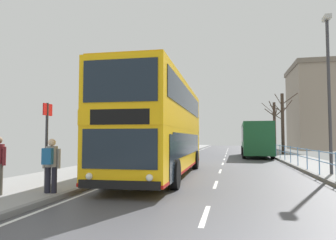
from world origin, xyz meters
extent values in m
cube|color=silver|center=(0.00, 2.60, 0.00)|extent=(0.12, 2.00, 0.00)
cube|color=silver|center=(0.00, 7.40, 0.00)|extent=(0.12, 2.00, 0.00)
cube|color=silver|center=(0.00, 12.20, 0.00)|extent=(0.12, 2.00, 0.00)
cube|color=silver|center=(0.00, 17.00, 0.00)|extent=(0.12, 2.00, 0.00)
cube|color=silver|center=(0.00, 21.80, 0.00)|extent=(0.12, 2.00, 0.00)
cube|color=silver|center=(0.00, 26.60, 0.00)|extent=(0.12, 2.00, 0.00)
cube|color=silver|center=(0.00, 31.40, 0.00)|extent=(0.12, 2.00, 0.00)
cube|color=silver|center=(0.00, 36.20, 0.00)|extent=(0.12, 2.00, 0.00)
cube|color=silver|center=(0.00, 41.00, 0.00)|extent=(0.12, 2.00, 0.00)
cube|color=silver|center=(0.00, 45.80, 0.00)|extent=(0.12, 2.00, 0.00)
cube|color=silver|center=(0.00, 50.60, 0.00)|extent=(0.12, 2.00, 0.00)
cube|color=#F4B20F|center=(-2.59, 9.42, 1.24)|extent=(2.72, 11.40, 1.78)
cube|color=#F4B20F|center=(-2.59, 9.42, 2.36)|extent=(2.73, 11.46, 0.46)
cube|color=#F4B20F|center=(-2.59, 9.42, 3.40)|extent=(2.72, 11.40, 1.62)
cube|color=#D0970D|center=(-2.59, 9.42, 4.25)|extent=(2.63, 11.06, 0.08)
cube|color=#19232D|center=(-2.50, 3.72, 1.45)|extent=(2.23, 0.07, 1.14)
cube|color=black|center=(-2.50, 3.72, 2.36)|extent=(1.77, 0.06, 0.44)
cube|color=#19232D|center=(-2.50, 3.72, 3.40)|extent=(2.23, 0.07, 1.23)
cube|color=black|center=(-2.50, 3.72, 0.45)|extent=(2.40, 0.12, 0.24)
cube|color=#B2140F|center=(-2.59, 9.42, 0.41)|extent=(2.74, 11.46, 0.10)
cube|color=#19232D|center=(-1.32, 9.72, 1.49)|extent=(0.17, 8.86, 0.92)
cube|color=#19232D|center=(-1.31, 9.44, 3.48)|extent=(0.19, 10.22, 0.97)
cube|color=#19232D|center=(-3.87, 9.68, 1.49)|extent=(0.17, 8.86, 0.92)
cube|color=#19232D|center=(-3.87, 9.40, 3.48)|extent=(0.19, 10.22, 0.97)
sphere|color=white|center=(-1.61, 3.72, 0.67)|extent=(0.20, 0.20, 0.20)
sphere|color=white|center=(-3.38, 3.69, 0.67)|extent=(0.20, 0.20, 0.20)
cube|color=#19232D|center=(-1.24, 5.11, 1.11)|extent=(0.03, 0.90, 1.53)
cylinder|color=black|center=(-1.32, 5.96, 0.52)|extent=(0.32, 1.04, 1.04)
cylinder|color=black|center=(-3.75, 5.92, 0.52)|extent=(0.32, 1.04, 1.04)
cylinder|color=black|center=(-1.44, 13.22, 0.52)|extent=(0.32, 1.04, 1.04)
cylinder|color=black|center=(-3.87, 13.18, 0.52)|extent=(0.32, 1.04, 1.04)
cube|color=#19512D|center=(2.87, 26.01, 1.73)|extent=(2.63, 9.89, 2.83)
cube|color=#19232D|center=(1.62, 26.04, 2.13)|extent=(0.16, 8.37, 1.36)
cube|color=#19232D|center=(4.11, 25.99, 2.13)|extent=(0.16, 8.37, 1.36)
cube|color=#19232D|center=(2.95, 30.95, 2.02)|extent=(2.12, 0.07, 1.70)
cylinder|color=black|center=(1.73, 28.96, 0.48)|extent=(0.30, 0.96, 0.96)
cylinder|color=black|center=(4.10, 28.92, 0.48)|extent=(0.30, 0.96, 0.96)
cylinder|color=black|center=(1.63, 22.91, 0.48)|extent=(0.30, 0.96, 0.96)
cylinder|color=black|center=(4.00, 22.87, 0.48)|extent=(0.30, 0.96, 0.96)
cylinder|color=#598CC6|center=(4.45, 8.16, 0.68)|extent=(0.05, 0.05, 1.08)
cylinder|color=#598CC6|center=(4.45, 10.45, 0.68)|extent=(0.05, 0.05, 1.08)
cylinder|color=#598CC6|center=(4.45, 12.74, 0.68)|extent=(0.05, 0.05, 1.08)
cylinder|color=#598CC6|center=(4.45, 15.03, 0.68)|extent=(0.05, 0.05, 1.08)
cylinder|color=#598CC6|center=(4.45, 17.31, 0.68)|extent=(0.05, 0.05, 1.08)
cylinder|color=#598CC6|center=(4.45, 19.60, 0.68)|extent=(0.05, 0.05, 1.08)
cylinder|color=#598CC6|center=(4.45, 21.89, 0.68)|extent=(0.05, 0.05, 1.08)
cylinder|color=#598CC6|center=(4.45, 24.18, 0.68)|extent=(0.05, 0.05, 1.08)
cylinder|color=#598CC6|center=(4.45, 11.59, 1.17)|extent=(0.04, 25.18, 0.04)
cylinder|color=#598CC6|center=(4.45, 11.59, 0.73)|extent=(0.04, 25.18, 0.04)
cylinder|color=black|center=(-4.72, 3.76, 0.54)|extent=(0.18, 0.18, 0.81)
cylinder|color=black|center=(-4.53, 3.78, 0.54)|extent=(0.18, 0.18, 0.81)
cylinder|color=gray|center=(-4.63, 3.77, 1.21)|extent=(0.38, 0.38, 0.61)
cylinder|color=gray|center=(-4.84, 3.74, 1.15)|extent=(0.11, 0.11, 0.58)
cylinder|color=gray|center=(-4.41, 3.80, 1.15)|extent=(0.11, 0.11, 0.58)
sphere|color=beige|center=(-4.63, 3.77, 1.63)|extent=(0.25, 0.25, 0.22)
cube|color=#1E598C|center=(-4.59, 3.51, 1.23)|extent=(0.30, 0.21, 0.46)
cylinder|color=#4C473D|center=(-5.85, 3.15, 0.60)|extent=(0.17, 0.17, 0.93)
cylinder|color=maroon|center=(-5.72, 3.15, 1.25)|extent=(0.11, 0.11, 0.53)
cylinder|color=#2D2D33|center=(-4.83, 3.81, 1.48)|extent=(0.08, 0.08, 2.68)
cube|color=red|center=(-4.83, 3.83, 2.62)|extent=(0.04, 0.44, 0.36)
cylinder|color=#38383D|center=(5.02, 10.70, 3.68)|extent=(0.14, 0.14, 7.08)
cube|color=#B2B2AD|center=(5.02, 10.70, 7.34)|extent=(0.28, 0.60, 0.20)
cylinder|color=#423328|center=(6.35, 39.40, 3.39)|extent=(0.37, 0.37, 6.50)
cylinder|color=#423328|center=(7.01, 39.10, 5.24)|extent=(1.43, 0.74, 1.28)
cylinder|color=#423328|center=(5.96, 38.82, 6.00)|extent=(0.92, 1.28, 1.47)
cylinder|color=#423328|center=(5.58, 39.83, 5.89)|extent=(1.63, 0.94, 1.66)
cylinder|color=#423328|center=(6.17, 39.18, 4.72)|extent=(0.45, 0.52, 1.09)
cylinder|color=#423328|center=(6.46, 38.79, 4.99)|extent=(0.35, 1.33, 1.55)
cylinder|color=#423328|center=(5.71, 39.19, 5.26)|extent=(1.38, 0.53, 1.07)
cylinder|color=#423328|center=(5.73, 28.54, 3.23)|extent=(0.32, 0.32, 6.18)
cylinder|color=#423328|center=(5.28, 28.07, 4.73)|extent=(0.98, 1.02, 0.91)
cylinder|color=#423328|center=(5.12, 28.46, 4.80)|extent=(1.26, 0.24, 0.74)
cylinder|color=#423328|center=(6.32, 29.12, 5.07)|extent=(1.27, 1.25, 1.45)
cylinder|color=#423328|center=(5.35, 28.35, 5.64)|extent=(0.85, 0.48, 1.28)
cylinder|color=#423328|center=(5.28, 29.09, 4.01)|extent=(0.97, 1.17, 0.81)
cylinder|color=#423328|center=(6.46, 28.40, 5.75)|extent=(1.52, 0.38, 1.13)
cube|color=gray|center=(14.43, 45.77, 6.08)|extent=(9.22, 10.60, 12.15)
cube|color=#6D6357|center=(14.43, 45.77, 12.50)|extent=(9.59, 11.03, 0.70)
camera|label=1|loc=(0.61, -4.54, 1.75)|focal=33.02mm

